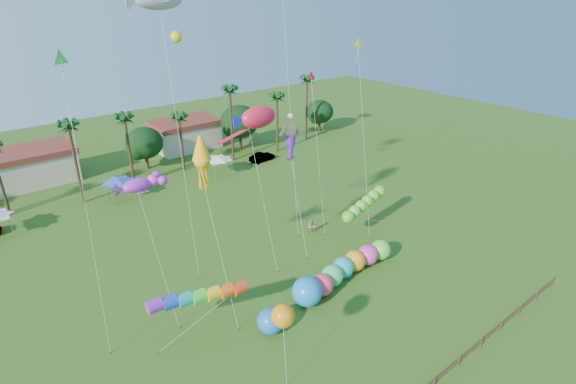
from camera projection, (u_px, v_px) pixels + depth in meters
ground at (368, 338)px, 35.08m from camera, size 160.00×160.00×0.00m
tree_line at (163, 140)px, 66.47m from camera, size 69.46×8.91×11.00m
buildings_row at (107, 153)px, 67.90m from camera, size 35.00×7.00×4.00m
tent_row at (120, 181)px, 56.26m from camera, size 31.00×4.00×0.60m
fence at (435, 380)px, 30.57m from camera, size 36.12×0.12×1.00m
car_b at (262, 157)px, 70.09m from camera, size 4.30×1.82×1.38m
spectator_b at (311, 227)px, 49.48m from camera, size 1.01×1.05×1.71m
caterpillar_inflatable at (340, 271)px, 41.36m from camera, size 12.87×3.46×2.61m
blue_ball at (270, 321)px, 35.29m from camera, size 2.16×2.16×2.16m
rainbow_tube at (218, 297)px, 34.77m from camera, size 8.95×2.49×3.62m
green_worm at (348, 217)px, 47.22m from camera, size 10.56×1.43×3.71m
orange_ball_kite at (283, 316)px, 29.70m from camera, size 1.78×1.95×6.01m
merman_kite at (290, 141)px, 45.25m from camera, size 2.88×5.74×13.23m
fish_kite at (258, 117)px, 41.20m from camera, size 5.64×5.74×15.21m
shark_kite at (159, 0)px, 37.03m from camera, size 5.47×6.54×24.94m
squid_kite at (202, 161)px, 34.43m from camera, size 1.58×5.83×14.94m
lobster_kite at (137, 185)px, 34.23m from camera, size 4.44×5.99×11.97m
delta_kite_red at (311, 80)px, 45.84m from camera, size 1.49×4.02×17.21m
delta_kite_yellow at (358, 48)px, 44.36m from camera, size 1.53×4.57×20.43m
delta_kite_green at (62, 65)px, 28.03m from camera, size 2.12×3.61×21.54m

